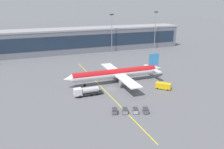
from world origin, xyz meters
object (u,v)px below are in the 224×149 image
at_px(baggage_cart_0, 115,111).
at_px(baggage_cart_1, 125,111).
at_px(lavatory_truck, 163,86).
at_px(fuel_tanker, 86,91).
at_px(baggage_cart_2, 135,111).
at_px(baggage_cart_3, 146,110).
at_px(main_airliner, 116,73).

bearing_deg(baggage_cart_0, baggage_cart_1, -19.26).
distance_m(lavatory_truck, baggage_cart_0, 27.92).
bearing_deg(lavatory_truck, fuel_tanker, 171.39).
distance_m(baggage_cart_2, baggage_cart_3, 3.20).
xyz_separation_m(main_airliner, baggage_cart_3, (-1.85, -28.64, -3.27)).
distance_m(baggage_cart_0, baggage_cart_3, 9.60).
height_order(main_airliner, baggage_cart_1, main_airliner).
bearing_deg(fuel_tanker, baggage_cart_2, -60.18).
distance_m(lavatory_truck, baggage_cart_3, 22.10).
relative_size(lavatory_truck, baggage_cart_0, 1.91).
xyz_separation_m(fuel_tanker, lavatory_truck, (29.82, -4.51, -0.32)).
bearing_deg(baggage_cart_2, baggage_cart_1, 160.74).
relative_size(baggage_cart_0, baggage_cart_2, 1.00).
relative_size(baggage_cart_1, baggage_cart_3, 1.00).
height_order(baggage_cart_0, baggage_cart_1, same).
relative_size(baggage_cart_0, baggage_cart_3, 1.00).
relative_size(main_airliner, lavatory_truck, 7.69).
bearing_deg(baggage_cart_1, fuel_tanker, 113.47).
height_order(fuel_tanker, lavatory_truck, fuel_tanker).
height_order(baggage_cart_0, baggage_cart_2, same).
xyz_separation_m(baggage_cart_1, baggage_cart_2, (3.02, -1.06, 0.00)).
bearing_deg(baggage_cart_0, baggage_cart_3, -19.26).
height_order(fuel_tanker, baggage_cart_2, fuel_tanker).
bearing_deg(baggage_cart_0, lavatory_truck, 25.07).
xyz_separation_m(main_airliner, baggage_cart_0, (-10.91, -25.47, -3.27)).
bearing_deg(lavatory_truck, baggage_cart_2, -144.08).
xyz_separation_m(lavatory_truck, baggage_cart_3, (-16.22, -15.00, -0.64)).
xyz_separation_m(main_airliner, baggage_cart_1, (-7.89, -26.52, -3.27)).
height_order(fuel_tanker, baggage_cart_3, fuel_tanker).
height_order(main_airliner, baggage_cart_3, main_airliner).
distance_m(main_airliner, fuel_tanker, 18.09).
distance_m(main_airliner, baggage_cart_2, 28.20).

